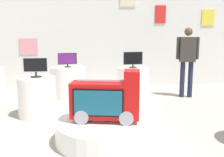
{
  "coord_description": "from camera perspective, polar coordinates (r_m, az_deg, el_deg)",
  "views": [
    {
      "loc": [
        -0.1,
        -3.45,
        1.59
      ],
      "look_at": [
        0.37,
        1.14,
        0.8
      ],
      "focal_mm": 41.83,
      "sensor_mm": 36.0,
      "label": 1
    }
  ],
  "objects": [
    {
      "name": "main_display_pedestal",
      "position": [
        4.0,
        -1.49,
        -11.34
      ],
      "size": [
        1.48,
        1.48,
        0.31
      ],
      "primitive_type": "cylinder",
      "color": "white",
      "rests_on": "ground"
    },
    {
      "name": "shopper_browsing_near_truck",
      "position": [
        6.82,
        16.14,
        4.58
      ],
      "size": [
        0.55,
        0.27,
        1.75
      ],
      "color": "#1E233F",
      "rests_on": "ground"
    },
    {
      "name": "ground_plane",
      "position": [
        3.8,
        -3.91,
        -15.08
      ],
      "size": [
        30.0,
        30.0,
        0.0
      ],
      "primitive_type": "plane",
      "color": "#A8A091"
    },
    {
      "name": "tv_on_center_rear",
      "position": [
        5.19,
        -16.36,
        2.56
      ],
      "size": [
        0.47,
        0.21,
        0.38
      ],
      "color": "black",
      "rests_on": "display_pedestal_center_rear"
    },
    {
      "name": "display_pedestal_left_rear",
      "position": [
        6.53,
        4.55,
        -1.0
      ],
      "size": [
        0.78,
        0.78,
        0.77
      ],
      "primitive_type": "cylinder",
      "color": "white",
      "rests_on": "ground"
    },
    {
      "name": "display_pedestal_center_rear",
      "position": [
        5.3,
        -16.05,
        -3.85
      ],
      "size": [
        0.73,
        0.73,
        0.77
      ],
      "primitive_type": "cylinder",
      "color": "white",
      "rests_on": "ground"
    },
    {
      "name": "back_wall_display",
      "position": [
        7.95,
        -5.27,
        10.35
      ],
      "size": [
        12.14,
        0.13,
        3.38
      ],
      "color": "silver",
      "rests_on": "ground"
    },
    {
      "name": "novelty_firetruck_tv",
      "position": [
        3.85,
        -1.23,
        -4.84
      ],
      "size": [
        1.05,
        0.56,
        0.77
      ],
      "color": "gray",
      "rests_on": "main_display_pedestal"
    },
    {
      "name": "tv_on_left_rear",
      "position": [
        6.44,
        4.62,
        4.25
      ],
      "size": [
        0.48,
        0.19,
        0.39
      ],
      "color": "black",
      "rests_on": "display_pedestal_left_rear"
    },
    {
      "name": "tv_on_far_right",
      "position": [
        6.64,
        -9.74,
        4.13
      ],
      "size": [
        0.47,
        0.17,
        0.35
      ],
      "color": "black",
      "rests_on": "display_pedestal_far_right"
    },
    {
      "name": "display_pedestal_far_right",
      "position": [
        6.72,
        -9.59,
        -0.8
      ],
      "size": [
        0.86,
        0.86,
        0.77
      ],
      "primitive_type": "cylinder",
      "color": "white",
      "rests_on": "ground"
    }
  ]
}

